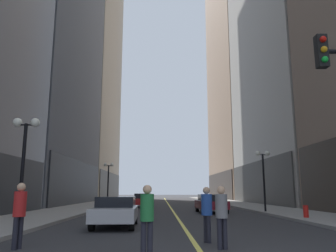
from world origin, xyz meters
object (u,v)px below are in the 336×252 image
pedestrian_in_green_parka (147,214)px  street_lamp_right_mid (263,167)px  pedestrian_in_grey_suit (222,212)px  car_red (143,200)px  pedestrian_in_red_jacket (19,210)px  car_silver (116,210)px  car_maroon (211,203)px  pedestrian_in_blue_hoodie (207,210)px  fire_hydrant_right (306,213)px  street_lamp_left_far (108,174)px  street_lamp_left_near (24,147)px

pedestrian_in_green_parka → street_lamp_right_mid: 17.53m
pedestrian_in_grey_suit → street_lamp_right_mid: street_lamp_right_mid is taller
car_red → pedestrian_in_red_jacket: (-2.34, -23.64, 0.33)m
car_silver → car_maroon: same height
car_silver → pedestrian_in_blue_hoodie: bearing=-53.6°
car_red → pedestrian_in_green_parka: size_ratio=2.66×
fire_hydrant_right → pedestrian_in_grey_suit: bearing=-124.6°
fire_hydrant_right → street_lamp_right_mid: bearing=95.2°
pedestrian_in_blue_hoodie → pedestrian_in_grey_suit: bearing=-78.7°
pedestrian_in_green_parka → street_lamp_left_far: size_ratio=0.39×
car_maroon → pedestrian_in_grey_suit: bearing=-97.5°
car_silver → pedestrian_in_grey_suit: 6.90m
car_red → street_lamp_left_far: 4.98m
pedestrian_in_green_parka → car_red: bearing=92.9°
pedestrian_in_red_jacket → pedestrian_in_blue_hoodie: size_ratio=1.06×
car_red → pedestrian_in_grey_suit: 23.98m
street_lamp_right_mid → pedestrian_in_blue_hoodie: bearing=-114.1°
pedestrian_in_blue_hoodie → fire_hydrant_right: size_ratio=2.12×
pedestrian_in_grey_suit → car_silver: bearing=122.0°
fire_hydrant_right → pedestrian_in_red_jacket: bearing=-143.0°
car_red → pedestrian_in_red_jacket: pedestrian_in_red_jacket is taller
fire_hydrant_right → car_red: bearing=122.9°
fire_hydrant_right → street_lamp_left_far: bearing=128.5°
pedestrian_in_blue_hoodie → fire_hydrant_right: 10.19m
car_silver → pedestrian_in_red_jacket: size_ratio=2.38×
car_red → street_lamp_left_near: size_ratio=1.03×
car_red → pedestrian_in_blue_hoodie: size_ratio=2.70×
car_maroon → street_lamp_right_mid: size_ratio=0.92×
pedestrian_in_red_jacket → street_lamp_left_far: bearing=93.2°
pedestrian_in_red_jacket → street_lamp_left_near: street_lamp_left_near is taller
car_silver → car_red: size_ratio=0.93×
car_red → street_lamp_right_mid: street_lamp_right_mid is taller
car_silver → pedestrian_in_grey_suit: size_ratio=2.50×
pedestrian_in_grey_suit → street_lamp_left_near: street_lamp_left_near is taller
pedestrian_in_blue_hoodie → street_lamp_left_far: (-6.81, 24.57, 2.27)m
car_silver → car_maroon: size_ratio=1.04×
street_lamp_left_near → street_lamp_right_mid: 16.82m
car_maroon → pedestrian_in_blue_hoodie: pedestrian_in_blue_hoodie is taller
pedestrian_in_green_parka → street_lamp_left_near: (-5.02, 4.64, 2.26)m
car_red → pedestrian_in_blue_hoodie: bearing=-82.3°
car_maroon → pedestrian_in_grey_suit: pedestrian_in_grey_suit is taller
street_lamp_left_near → street_lamp_left_far: bearing=90.0°
car_maroon → fire_hydrant_right: size_ratio=5.12×
pedestrian_in_red_jacket → pedestrian_in_grey_suit: (5.62, -0.11, -0.06)m
street_lamp_left_near → car_maroon: bearing=52.1°
street_lamp_left_near → pedestrian_in_grey_suit: bearing=-27.5°
pedestrian_in_green_parka → street_lamp_left_far: bearing=100.6°
pedestrian_in_grey_suit → street_lamp_right_mid: size_ratio=0.38×
pedestrian_in_green_parka → pedestrian_in_grey_suit: pedestrian_in_green_parka is taller
pedestrian_in_red_jacket → street_lamp_left_far: street_lamp_left_far is taller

